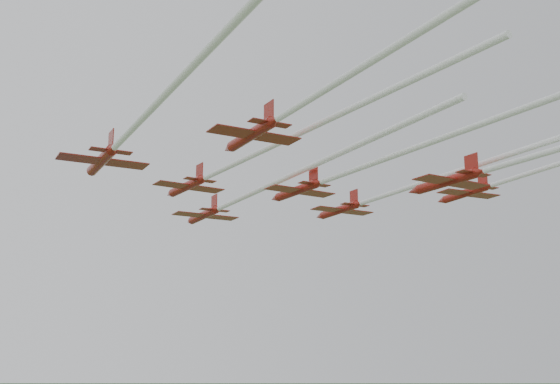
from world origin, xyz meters
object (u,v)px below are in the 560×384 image
jet_row4_right (532,157)px  jet_row3_left (150,110)px  jet_row2_right (387,194)px  jet_row4_left (363,66)px  jet_row3_mid (370,164)px  jet_lead (248,195)px  jet_row3_right (534,172)px  jet_row2_left (240,161)px

jet_row4_right → jet_row3_left: bearing=168.5°
jet_row2_right → jet_row4_left: (-28.72, -34.26, -1.01)m
jet_row3_mid → jet_row4_right: jet_row4_right is taller
jet_row2_right → jet_row3_left: jet_row2_right is taller
jet_lead → jet_row4_right: (12.90, -35.44, -1.90)m
jet_row3_left → jet_row4_right: jet_row3_left is taller
jet_lead → jet_row3_right: (25.78, -24.63, 0.82)m
jet_row2_right → jet_row3_mid: size_ratio=0.95×
jet_lead → jet_row3_left: (-23.41, -29.29, -1.70)m
jet_row4_left → jet_row4_right: bearing=17.4°
jet_row3_mid → jet_row3_right: jet_row3_right is taller
jet_row3_right → jet_row3_left: bearing=-170.2°
jet_row3_mid → jet_lead: bearing=89.6°
jet_row2_right → jet_row4_right: jet_row2_right is taller
jet_lead → jet_row2_right: jet_row2_right is taller
jet_row2_left → jet_row3_mid: jet_row2_left is taller
jet_lead → jet_row2_left: bearing=-119.1°
jet_row2_right → jet_row3_left: 44.55m
jet_row3_right → jet_row4_left: 42.62m
jet_row2_left → jet_row4_left: jet_row2_left is taller
jet_row3_right → jet_row2_left: bearing=165.9°
jet_row2_left → jet_row3_right: 35.36m
jet_row2_right → jet_row3_left: (-39.53, -20.47, -1.85)m
jet_row3_right → jet_row3_mid: bearing=-173.3°
jet_row3_mid → jet_row3_right: (24.90, 0.99, 2.72)m
jet_row2_left → jet_row3_right: jet_row3_right is taller
jet_row3_mid → jet_row3_right: bearing=-0.1°
jet_row2_right → jet_row3_right: 18.54m
jet_row3_right → jet_row4_right: jet_row3_right is taller
jet_row3_left → jet_row4_left: bearing=-49.7°
jet_row4_left → jet_row4_right: 26.65m
jet_row3_mid → jet_row2_left: bearing=122.8°
jet_row3_right → jet_row4_left: bearing=-149.9°
jet_row2_left → jet_row3_right: bearing=-21.6°
jet_row3_mid → jet_row4_left: 22.09m
jet_row2_left → jet_row3_left: 22.39m
jet_row2_left → jet_row3_right: size_ratio=1.06×
jet_lead → jet_row3_mid: 25.71m
jet_row3_right → jet_row4_left: size_ratio=0.81×
jet_row4_right → jet_row2_right: bearing=81.2°
jet_lead → jet_row3_mid: (0.88, -25.62, -1.90)m
jet_row3_left → jet_row3_right: size_ratio=1.19×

